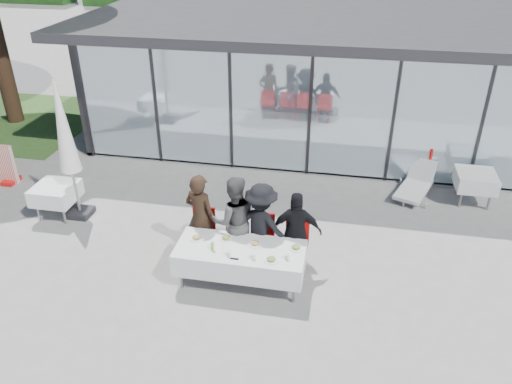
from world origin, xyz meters
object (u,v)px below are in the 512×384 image
at_px(spare_table_right, 475,180).
at_px(lounger, 416,183).
at_px(plate_b, 226,238).
at_px(diner_chair_b, 236,233).
at_px(plate_c, 255,243).
at_px(diner_chair_a, 203,229).
at_px(spare_chair_b, 431,162).
at_px(diner_b, 234,220).
at_px(market_umbrella, 65,136).
at_px(diner_a, 201,217).
at_px(plate_d, 296,247).
at_px(plate_a, 197,238).
at_px(diner_c, 261,225).
at_px(plate_extra, 271,259).
at_px(diner_d, 296,232).
at_px(diner_chair_d, 297,240).
at_px(diner_chair_c, 262,236).
at_px(juice_bottle, 212,246).
at_px(folded_eyeglasses, 235,259).
at_px(dining_table, 240,258).
at_px(spare_table_left, 56,193).

distance_m(spare_table_right, lounger, 1.28).
relative_size(plate_b, spare_table_right, 0.28).
bearing_deg(plate_b, diner_chair_b, 84.70).
distance_m(diner_chair_b, plate_c, 0.81).
xyz_separation_m(diner_chair_a, spare_chair_b, (4.62, 3.88, 0.00)).
xyz_separation_m(diner_b, market_umbrella, (-3.72, 0.93, 1.00)).
relative_size(diner_a, lounger, 1.21).
height_order(diner_chair_a, plate_d, diner_chair_a).
height_order(plate_a, market_umbrella, market_umbrella).
distance_m(plate_a, lounger, 5.72).
height_order(diner_c, plate_extra, diner_c).
height_order(diner_a, diner_d, diner_a).
bearing_deg(market_umbrella, lounger, 18.19).
bearing_deg(diner_chair_d, diner_a, -176.54).
bearing_deg(diner_chair_d, diner_chair_c, 180.00).
height_order(diner_chair_c, juice_bottle, diner_chair_c).
bearing_deg(market_umbrella, spare_chair_b, 21.68).
xyz_separation_m(diner_chair_c, juice_bottle, (-0.71, -0.90, 0.29)).
height_order(plate_extra, folded_eyeglasses, plate_extra).
height_order(juice_bottle, lounger, juice_bottle).
relative_size(diner_b, diner_chair_c, 1.82).
relative_size(diner_chair_c, plate_c, 4.04).
height_order(plate_a, spare_chair_b, spare_chair_b).
bearing_deg(dining_table, diner_chair_c, 71.40).
height_order(diner_d, market_umbrella, market_umbrella).
bearing_deg(diner_d, juice_bottle, 25.53).
height_order(plate_c, market_umbrella, market_umbrella).
bearing_deg(diner_b, plate_extra, 113.76).
distance_m(diner_b, plate_c, 0.70).
bearing_deg(diner_b, diner_a, -19.57).
bearing_deg(diner_d, spare_chair_b, -129.81).
xyz_separation_m(diner_b, plate_c, (0.49, -0.49, -0.11)).
distance_m(dining_table, plate_b, 0.44).
distance_m(diner_a, plate_a, 0.53).
xyz_separation_m(diner_d, plate_b, (-1.21, -0.42, -0.01)).
relative_size(diner_chair_c, folded_eyeglasses, 6.96).
relative_size(dining_table, juice_bottle, 14.58).
distance_m(spare_table_left, lounger, 8.18).
bearing_deg(plate_c, market_umbrella, 161.35).
bearing_deg(plate_d, spare_table_right, 44.97).
height_order(plate_c, lounger, plate_c).
relative_size(plate_a, juice_bottle, 1.56).
bearing_deg(folded_eyeglasses, diner_a, 132.02).
relative_size(spare_table_right, market_umbrella, 0.29).
height_order(diner_a, spare_table_left, diner_a).
height_order(diner_b, juice_bottle, diner_b).
distance_m(plate_d, spare_table_right, 5.16).
distance_m(diner_chair_a, plate_d, 1.96).
relative_size(plate_a, plate_d, 1.00).
relative_size(diner_a, diner_chair_b, 1.81).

